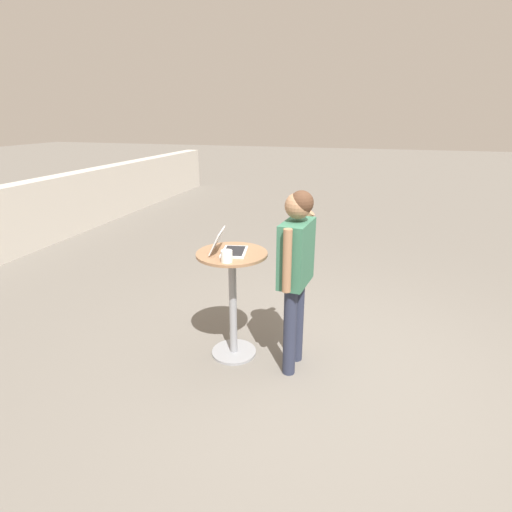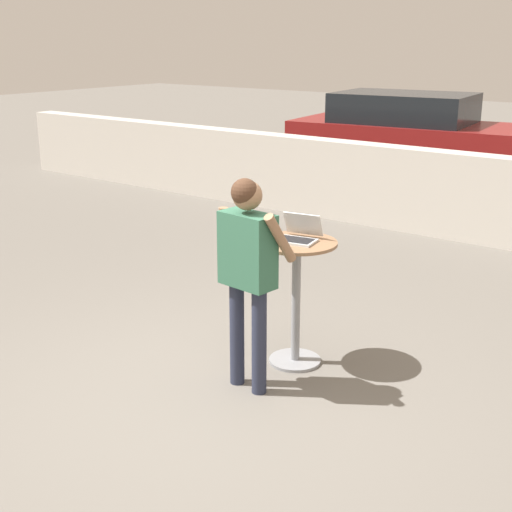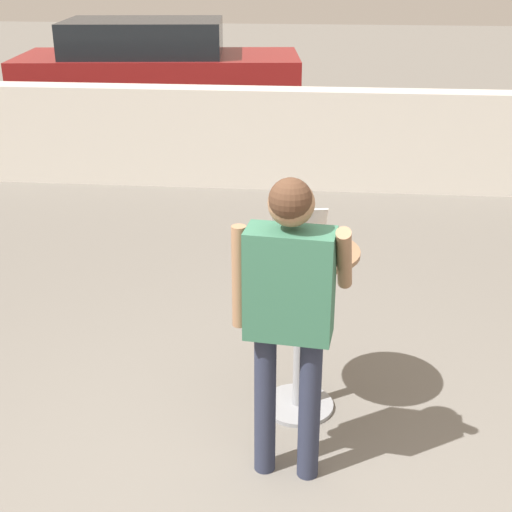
# 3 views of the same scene
# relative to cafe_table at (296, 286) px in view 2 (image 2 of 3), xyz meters

# --- Properties ---
(ground_plane) EXTENTS (50.00, 50.00, 0.00)m
(ground_plane) POSITION_rel_cafe_table_xyz_m (-0.11, -0.87, -0.65)
(ground_plane) COLOR slate
(pavement_kerb) EXTENTS (17.39, 0.35, 1.11)m
(pavement_kerb) POSITION_rel_cafe_table_xyz_m (-0.11, 4.34, -0.10)
(pavement_kerb) COLOR beige
(pavement_kerb) RESTS_ON ground_plane
(cafe_table) EXTENTS (0.63, 0.63, 1.02)m
(cafe_table) POSITION_rel_cafe_table_xyz_m (0.00, 0.00, 0.00)
(cafe_table) COLOR gray
(cafe_table) RESTS_ON ground_plane
(laptop) EXTENTS (0.35, 0.35, 0.20)m
(laptop) POSITION_rel_cafe_table_xyz_m (-0.01, 0.03, 0.41)
(laptop) COLOR silver
(laptop) RESTS_ON cafe_table
(coffee_mug) EXTENTS (0.13, 0.09, 0.10)m
(coffee_mug) POSITION_rel_cafe_table_xyz_m (-0.23, -0.04, 0.42)
(coffee_mug) COLOR white
(coffee_mug) RESTS_ON cafe_table
(standing_person) EXTENTS (0.57, 0.33, 1.60)m
(standing_person) POSITION_rel_cafe_table_xyz_m (-0.04, -0.58, 0.36)
(standing_person) COLOR #282D42
(standing_person) RESTS_ON ground_plane
(parked_car_near_street) EXTENTS (4.43, 2.29, 1.55)m
(parked_car_near_street) POSITION_rel_cafe_table_xyz_m (-2.53, 7.47, 0.15)
(parked_car_near_street) COLOR maroon
(parked_car_near_street) RESTS_ON ground_plane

